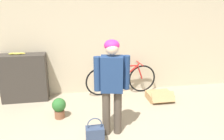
{
  "coord_description": "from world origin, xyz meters",
  "views": [
    {
      "loc": [
        -0.36,
        -2.15,
        2.07
      ],
      "look_at": [
        0.18,
        0.99,
        1.1
      ],
      "focal_mm": 35.0,
      "sensor_mm": 36.0,
      "label": 1
    }
  ],
  "objects": [
    {
      "name": "potted_plant",
      "position": [
        -0.71,
        1.65,
        0.22
      ],
      "size": [
        0.26,
        0.26,
        0.4
      ],
      "color": "brown",
      "rests_on": "ground_plane"
    },
    {
      "name": "side_shelf",
      "position": [
        -1.49,
        2.62,
        0.52
      ],
      "size": [
        0.96,
        0.38,
        1.04
      ],
      "color": "#38332D",
      "rests_on": "ground_plane"
    },
    {
      "name": "handbag",
      "position": [
        -0.13,
        0.78,
        0.14
      ],
      "size": [
        0.28,
        0.17,
        0.42
      ],
      "color": "#334260",
      "rests_on": "ground_plane"
    },
    {
      "name": "bicycle",
      "position": [
        0.68,
        2.61,
        0.36
      ],
      "size": [
        1.7,
        0.46,
        0.74
      ],
      "rotation": [
        0.0,
        0.0,
        0.06
      ],
      "color": "black",
      "rests_on": "ground_plane"
    },
    {
      "name": "wall_back",
      "position": [
        0.0,
        2.86,
        1.3
      ],
      "size": [
        8.0,
        0.07,
        2.6
      ],
      "color": "beige",
      "rests_on": "ground_plane"
    },
    {
      "name": "banana",
      "position": [
        -1.58,
        2.64,
        1.06
      ],
      "size": [
        0.35,
        0.1,
        0.04
      ],
      "color": "#EAD64C",
      "rests_on": "side_shelf"
    },
    {
      "name": "cardboard_box",
      "position": [
        1.45,
        2.12,
        0.08
      ],
      "size": [
        0.54,
        0.51,
        0.25
      ],
      "color": "tan",
      "rests_on": "ground_plane"
    },
    {
      "name": "person",
      "position": [
        0.18,
        0.99,
        0.94
      ],
      "size": [
        0.56,
        0.28,
        1.56
      ],
      "rotation": [
        0.0,
        0.0,
        -0.21
      ],
      "color": "#4C4238",
      "rests_on": "ground_plane"
    }
  ]
}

